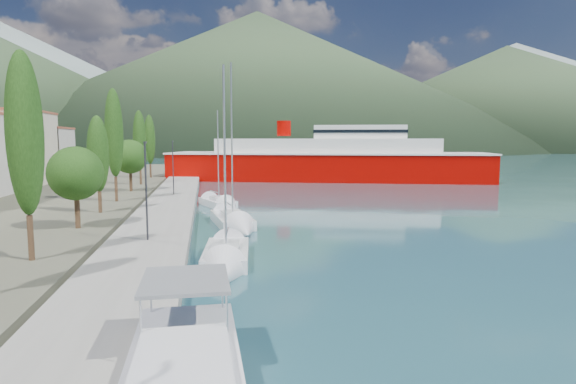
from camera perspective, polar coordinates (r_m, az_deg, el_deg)
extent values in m
plane|color=#25515B|center=(137.63, -7.49, 3.25)|extent=(1400.00, 1400.00, 0.00)
cube|color=gray|center=(43.99, -14.36, -2.56)|extent=(5.00, 88.00, 0.80)
cone|color=gray|center=(707.45, -2.81, 12.94)|extent=(760.00, 760.00, 180.00)
cone|color=gray|center=(752.36, 25.19, 10.43)|extent=(640.00, 640.00, 140.00)
cone|color=#32482C|center=(422.84, -3.60, 13.06)|extent=(480.00, 480.00, 115.00)
cone|color=#32482C|center=(479.33, 24.33, 10.21)|extent=(420.00, 420.00, 90.00)
cube|color=beige|center=(77.10, -30.03, 4.44)|extent=(9.00, 13.00, 10.00)
cube|color=#9E5138|center=(77.19, -30.24, 8.26)|extent=(9.20, 13.20, 0.30)
cube|color=beige|center=(87.53, -27.51, 4.03)|extent=(9.00, 10.00, 8.00)
cube|color=#9E5138|center=(87.52, -27.65, 6.74)|extent=(9.20, 10.20, 0.30)
cylinder|color=#47301E|center=(28.47, -28.19, -4.80)|extent=(0.30, 0.30, 2.37)
ellipsoid|color=#204313|center=(28.01, -28.76, 6.09)|extent=(1.80, 1.80, 8.41)
cylinder|color=#47301E|center=(37.30, -23.69, -2.13)|extent=(0.36, 0.36, 2.38)
sphere|color=#204313|center=(37.03, -23.87, 2.03)|extent=(3.81, 3.81, 3.81)
cylinder|color=#47301E|center=(44.53, -21.39, -1.11)|extent=(0.30, 0.30, 1.83)
ellipsoid|color=#204313|center=(44.22, -21.60, 4.24)|extent=(1.80, 1.80, 6.50)
cylinder|color=#47301E|center=(52.08, -19.69, 0.33)|extent=(0.30, 0.30, 2.51)
ellipsoid|color=#204313|center=(51.84, -19.92, 6.62)|extent=(1.80, 1.80, 8.90)
cylinder|color=#47301E|center=(61.72, -18.14, 1.28)|extent=(0.36, 0.36, 2.58)
sphere|color=#204313|center=(61.56, -18.23, 4.01)|extent=(4.13, 4.13, 4.13)
cylinder|color=#47301E|center=(70.83, -17.06, 1.79)|extent=(0.30, 0.30, 2.28)
ellipsoid|color=#204313|center=(70.64, -17.19, 5.97)|extent=(1.80, 1.80, 8.07)
cylinder|color=#47301E|center=(83.20, -15.97, 2.44)|extent=(0.30, 0.30, 2.28)
ellipsoid|color=#204313|center=(83.05, -16.08, 6.01)|extent=(1.80, 1.80, 8.09)
cylinder|color=#2D2D33|center=(30.68, -16.46, 0.04)|extent=(0.12, 0.12, 6.00)
cube|color=#2D2D33|center=(30.76, -16.58, 5.65)|extent=(0.15, 0.50, 0.12)
cylinder|color=#2D2D33|center=(55.64, -13.47, 2.78)|extent=(0.12, 0.12, 6.00)
cube|color=#2D2D33|center=(55.80, -13.53, 5.87)|extent=(0.15, 0.50, 0.12)
cube|color=silver|center=(13.74, -12.14, -20.44)|extent=(2.94, 7.27, 1.21)
cube|color=silver|center=(12.61, -12.35, -19.09)|extent=(2.33, 3.55, 0.44)
cube|color=slate|center=(14.83, -12.09, -10.17)|extent=(2.56, 3.03, 0.11)
cube|color=silver|center=(28.21, -7.30, -7.56)|extent=(3.07, 6.30, 0.97)
cube|color=silver|center=(27.66, -7.37, -6.45)|extent=(1.72, 2.57, 0.38)
cylinder|color=silver|center=(27.02, -7.51, 3.90)|extent=(0.12, 0.12, 10.28)
cone|color=silver|center=(24.45, -7.80, -9.73)|extent=(2.75, 3.07, 2.49)
cube|color=silver|center=(39.99, -6.69, -3.45)|extent=(3.46, 7.37, 1.00)
cube|color=silver|center=(39.43, -6.57, -2.61)|extent=(1.89, 3.02, 0.39)
cylinder|color=silver|center=(38.97, -6.68, 6.09)|extent=(0.12, 0.12, 12.25)
cone|color=silver|center=(35.60, -5.34, -4.64)|extent=(2.97, 3.62, 2.56)
cube|color=silver|center=(51.28, -8.34, -1.37)|extent=(4.03, 5.88, 0.93)
cube|color=silver|center=(50.87, -8.20, -0.73)|extent=(2.06, 2.51, 0.36)
cylinder|color=silver|center=(50.53, -8.28, 4.32)|extent=(0.12, 0.12, 9.26)
cone|color=silver|center=(48.10, -6.87, -1.85)|extent=(3.07, 3.17, 2.37)
cube|color=#9F0300|center=(83.33, 4.59, 2.80)|extent=(54.77, 26.46, 5.20)
cube|color=silver|center=(83.21, 4.60, 4.59)|extent=(55.23, 26.89, 0.28)
cube|color=silver|center=(83.19, 4.61, 5.36)|extent=(38.25, 19.75, 2.79)
cube|color=silver|center=(83.11, 8.49, 7.04)|extent=(16.45, 11.03, 2.23)
cylinder|color=#9F0300|center=(83.89, -0.49, 7.54)|extent=(2.41, 2.41, 2.60)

